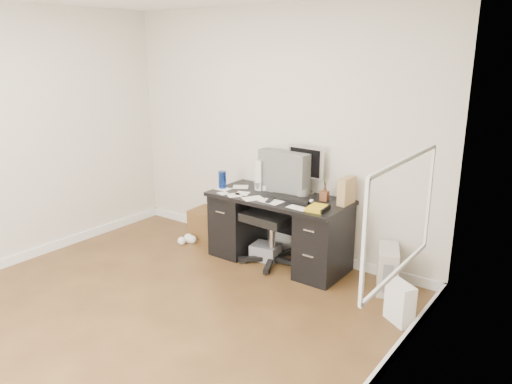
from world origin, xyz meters
TOP-DOWN VIEW (x-y plane):
  - ground at (0.00, 0.00)m, footprint 4.00×4.00m
  - room_shell at (0.03, 0.03)m, footprint 4.02×4.02m
  - desk at (0.30, 1.65)m, footprint 1.50×0.70m
  - loose_papers at (0.10, 1.60)m, footprint 1.10×0.60m
  - lcd_monitor at (0.47, 1.89)m, footprint 0.43×0.26m
  - keyboard at (0.45, 1.63)m, footprint 0.48×0.21m
  - computer_mouse at (0.71, 1.62)m, footprint 0.07×0.07m
  - travel_mug at (-0.39, 1.55)m, footprint 0.10×0.10m
  - white_binder at (-0.04, 1.83)m, footprint 0.20×0.32m
  - magazine_file at (0.99, 1.82)m, footprint 0.12×0.24m
  - pen_cup at (0.76, 1.80)m, footprint 0.11×0.11m
  - yellow_book at (0.86, 1.48)m, footprint 0.19×0.23m
  - paper_remote at (0.34, 1.45)m, footprint 0.25×0.20m
  - office_chair at (0.24, 1.61)m, footprint 0.72×0.72m
  - pc_tower at (1.50, 1.74)m, footprint 0.34×0.46m
  - shopping_bag at (1.82, 1.22)m, footprint 0.32×0.30m
  - wicker_basket at (-0.84, 1.78)m, footprint 0.37×0.37m
  - desk_printer at (0.14, 1.64)m, footprint 0.32×0.28m

SIDE VIEW (x-z plane):
  - ground at x=0.00m, z-range 0.00..0.00m
  - desk_printer at x=0.14m, z-range 0.00..0.17m
  - wicker_basket at x=-0.84m, z-range 0.00..0.35m
  - shopping_bag at x=1.82m, z-range 0.00..0.36m
  - pc_tower at x=1.50m, z-range 0.00..0.42m
  - desk at x=0.30m, z-range 0.02..0.77m
  - office_chair at x=0.24m, z-range 0.00..1.20m
  - loose_papers at x=0.10m, z-range 0.75..0.75m
  - paper_remote at x=0.34m, z-range 0.75..0.77m
  - keyboard at x=0.45m, z-range 0.75..0.78m
  - yellow_book at x=0.86m, z-range 0.75..0.79m
  - computer_mouse at x=0.71m, z-range 0.75..0.80m
  - travel_mug at x=-0.39m, z-range 0.75..0.94m
  - pen_cup at x=0.76m, z-range 0.75..0.98m
  - magazine_file at x=0.99m, z-range 0.75..1.02m
  - white_binder at x=-0.04m, z-range 0.75..1.09m
  - lcd_monitor at x=0.47m, z-range 0.75..1.28m
  - room_shell at x=0.03m, z-range 0.30..3.01m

